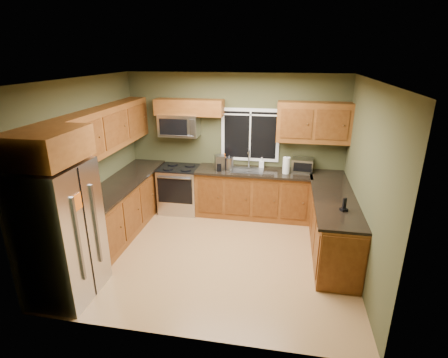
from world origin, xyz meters
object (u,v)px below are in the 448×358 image
(cordless_phone, at_px, (344,207))
(soap_bottle_b, at_px, (262,162))
(toaster_oven, at_px, (302,165))
(paper_towel_roll, at_px, (286,165))
(range, at_px, (180,189))
(refrigerator, at_px, (61,233))
(soap_bottle_c, at_px, (228,164))
(soap_bottle_a, at_px, (224,161))
(kettle, at_px, (229,163))
(microwave, at_px, (179,125))
(coffee_maker, at_px, (220,163))

(cordless_phone, bearing_deg, soap_bottle_b, 126.20)
(toaster_oven, xyz_separation_m, paper_towel_roll, (-0.30, -0.18, 0.03))
(range, distance_m, soap_bottle_b, 1.71)
(range, xyz_separation_m, cordless_phone, (2.89, -1.54, 0.53))
(refrigerator, distance_m, paper_towel_roll, 3.89)
(range, bearing_deg, toaster_oven, 3.37)
(range, height_order, cordless_phone, cordless_phone)
(paper_towel_roll, distance_m, soap_bottle_c, 1.11)
(paper_towel_roll, xyz_separation_m, soap_bottle_a, (-1.17, 0.07, -0.00))
(toaster_oven, bearing_deg, soap_bottle_c, -176.00)
(paper_towel_roll, distance_m, soap_bottle_b, 0.54)
(kettle, relative_size, soap_bottle_b, 1.46)
(toaster_oven, bearing_deg, refrigerator, -136.37)
(microwave, bearing_deg, soap_bottle_c, -5.66)
(soap_bottle_c, bearing_deg, soap_bottle_b, 16.53)
(range, xyz_separation_m, soap_bottle_b, (1.60, 0.23, 0.57))
(range, xyz_separation_m, soap_bottle_c, (0.96, 0.04, 0.57))
(range, distance_m, toaster_oven, 2.44)
(microwave, relative_size, kettle, 2.59)
(refrigerator, bearing_deg, toaster_oven, 43.63)
(refrigerator, bearing_deg, soap_bottle_a, 60.42)
(coffee_maker, bearing_deg, toaster_oven, 7.48)
(refrigerator, relative_size, kettle, 6.13)
(refrigerator, distance_m, microwave, 3.10)
(toaster_oven, height_order, coffee_maker, coffee_maker)
(refrigerator, distance_m, range, 2.89)
(kettle, xyz_separation_m, soap_bottle_b, (0.60, 0.26, -0.03))
(kettle, relative_size, paper_towel_roll, 0.87)
(soap_bottle_a, relative_size, soap_bottle_c, 1.60)
(soap_bottle_b, bearing_deg, cordless_phone, -53.80)
(paper_towel_roll, relative_size, soap_bottle_a, 1.12)
(paper_towel_roll, xyz_separation_m, soap_bottle_b, (-0.47, 0.27, -0.05))
(refrigerator, relative_size, cordless_phone, 9.22)
(soap_bottle_b, bearing_deg, microwave, -176.62)
(soap_bottle_b, xyz_separation_m, soap_bottle_c, (-0.64, -0.19, -0.01))
(coffee_maker, height_order, soap_bottle_b, coffee_maker)
(coffee_maker, height_order, kettle, kettle)
(range, bearing_deg, soap_bottle_c, 2.45)
(paper_towel_roll, xyz_separation_m, cordless_phone, (0.83, -1.50, -0.09))
(toaster_oven, bearing_deg, soap_bottle_b, 173.21)
(toaster_oven, relative_size, coffee_maker, 1.45)
(coffee_maker, xyz_separation_m, soap_bottle_c, (0.14, 0.10, -0.04))
(refrigerator, height_order, soap_bottle_c, refrigerator)
(refrigerator, relative_size, toaster_oven, 4.35)
(soap_bottle_a, xyz_separation_m, soap_bottle_c, (0.06, 0.01, -0.06))
(cordless_phone, bearing_deg, kettle, 141.31)
(kettle, bearing_deg, microwave, 170.84)
(kettle, bearing_deg, soap_bottle_a, 150.99)
(range, bearing_deg, paper_towel_roll, -1.02)
(refrigerator, relative_size, soap_bottle_b, 8.96)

